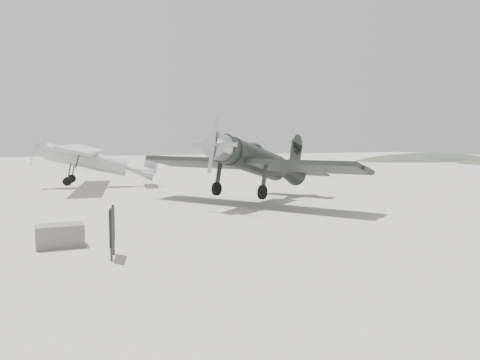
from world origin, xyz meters
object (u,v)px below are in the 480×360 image
Objects in this scene: lowwing_monoplane at (259,162)px; equipment_block at (60,236)px; highwing_monoplane at (92,157)px; sign_board at (112,227)px.

equipment_block is (-10.09, -7.02, -1.77)m from lowwing_monoplane.
lowwing_monoplane is 13.76m from highwing_monoplane.
lowwing_monoplane reaches higher than equipment_block.
highwing_monoplane is at bearing 98.83° from sign_board.
highwing_monoplane is 20.70m from sign_board.
sign_board is at bearing -84.04° from highwing_monoplane.
lowwing_monoplane is 7.84× the size of sign_board.
sign_board reaches higher than equipment_block.
sign_board is at bearing -167.04° from lowwing_monoplane.
lowwing_monoplane is at bearing 34.83° from equipment_block.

